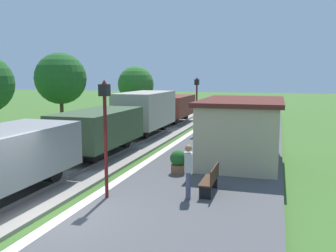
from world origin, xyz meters
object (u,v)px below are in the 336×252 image
(bench_near_hut, at_px, (211,179))
(tree_field_left, at_px, (61,79))
(potted_planter, at_px, (178,161))
(lamp_post_near, at_px, (105,117))
(tree_field_distant, at_px, (136,84))
(freight_train, at_px, (127,121))
(bench_down_platform, at_px, (239,136))
(lamp_post_far, at_px, (197,95))
(person_waiting, at_px, (188,169))
(station_hut, at_px, (242,130))

(bench_near_hut, relative_size, tree_field_left, 0.26)
(potted_planter, height_order, lamp_post_near, lamp_post_near)
(tree_field_left, relative_size, tree_field_distant, 1.18)
(potted_planter, bearing_deg, tree_field_distant, 116.60)
(freight_train, relative_size, bench_down_platform, 17.33)
(freight_train, xyz_separation_m, potted_planter, (4.62, -5.83, -0.76))
(bench_down_platform, bearing_deg, lamp_post_far, 137.82)
(lamp_post_far, bearing_deg, bench_near_hut, -75.51)
(person_waiting, bearing_deg, freight_train, -72.05)
(potted_planter, relative_size, lamp_post_far, 0.25)
(lamp_post_far, bearing_deg, potted_planter, -81.89)
(lamp_post_far, bearing_deg, person_waiting, -78.86)
(lamp_post_far, height_order, tree_field_left, tree_field_left)
(station_hut, distance_m, tree_field_distant, 17.62)
(freight_train, distance_m, bench_near_hut, 10.20)
(lamp_post_near, height_order, tree_field_distant, tree_field_distant)
(bench_near_hut, relative_size, person_waiting, 0.88)
(person_waiting, distance_m, lamp_post_near, 3.03)
(station_hut, xyz_separation_m, tree_field_left, (-14.28, 7.97, 2.17))
(bench_down_platform, distance_m, tree_field_left, 14.65)
(potted_planter, bearing_deg, freight_train, 128.40)
(person_waiting, height_order, lamp_post_far, lamp_post_far)
(tree_field_left, bearing_deg, freight_train, -33.53)
(bench_down_platform, height_order, tree_field_left, tree_field_left)
(bench_down_platform, bearing_deg, freight_train, -169.83)
(freight_train, xyz_separation_m, tree_field_left, (-7.48, 4.96, 2.34))
(person_waiting, relative_size, tree_field_left, 0.30)
(potted_planter, distance_m, tree_field_left, 16.52)
(bench_near_hut, height_order, tree_field_left, tree_field_left)
(bench_near_hut, relative_size, lamp_post_near, 0.41)
(bench_near_hut, distance_m, potted_planter, 2.73)
(bench_down_platform, relative_size, tree_field_left, 0.26)
(lamp_post_near, bearing_deg, freight_train, 109.15)
(tree_field_distant, bearing_deg, person_waiting, -64.17)
(bench_near_hut, distance_m, lamp_post_far, 12.46)
(tree_field_left, bearing_deg, person_waiting, -45.92)
(person_waiting, xyz_separation_m, lamp_post_near, (-2.48, -0.65, 1.62))
(person_waiting, distance_m, potted_planter, 3.07)
(potted_planter, bearing_deg, lamp_post_near, -111.72)
(potted_planter, distance_m, lamp_post_near, 4.29)
(lamp_post_far, height_order, tree_field_distant, tree_field_distant)
(bench_near_hut, bearing_deg, person_waiting, -130.69)
(bench_down_platform, distance_m, tree_field_distant, 14.33)
(station_hut, relative_size, tree_field_left, 1.01)
(station_hut, bearing_deg, person_waiting, -100.86)
(potted_planter, distance_m, lamp_post_far, 10.07)
(person_waiting, xyz_separation_m, tree_field_left, (-13.20, 13.63, 2.64))
(freight_train, xyz_separation_m, bench_down_platform, (6.31, 1.13, -0.76))
(freight_train, distance_m, person_waiting, 10.39)
(tree_field_left, bearing_deg, lamp_post_far, -5.56)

